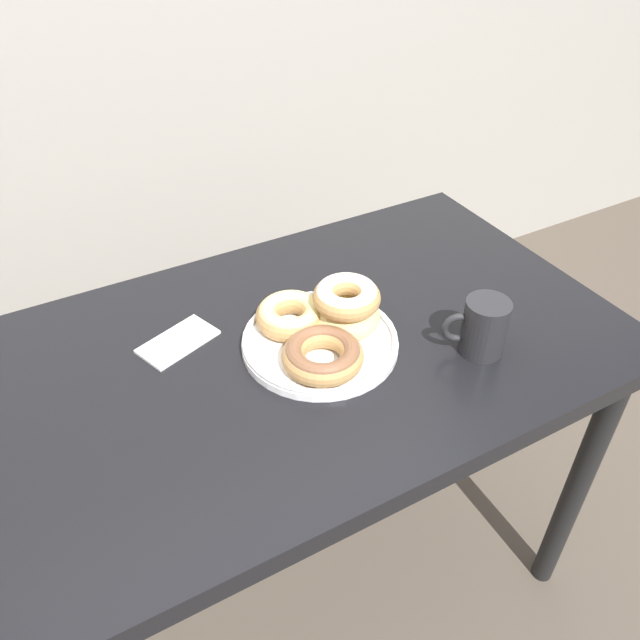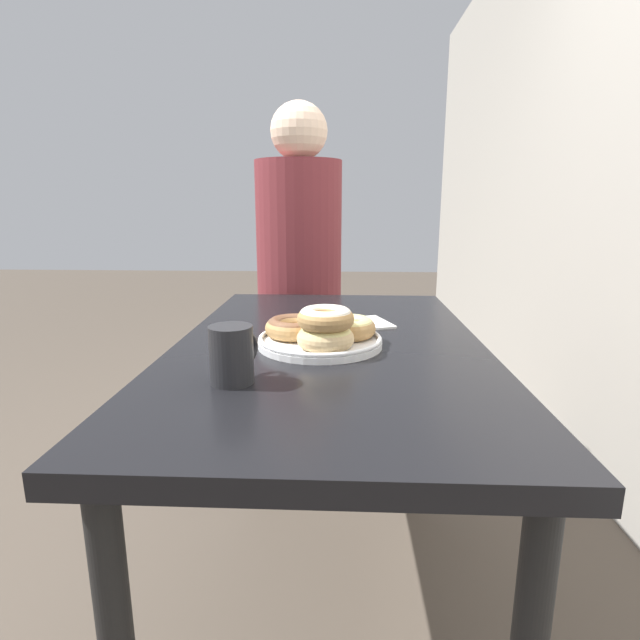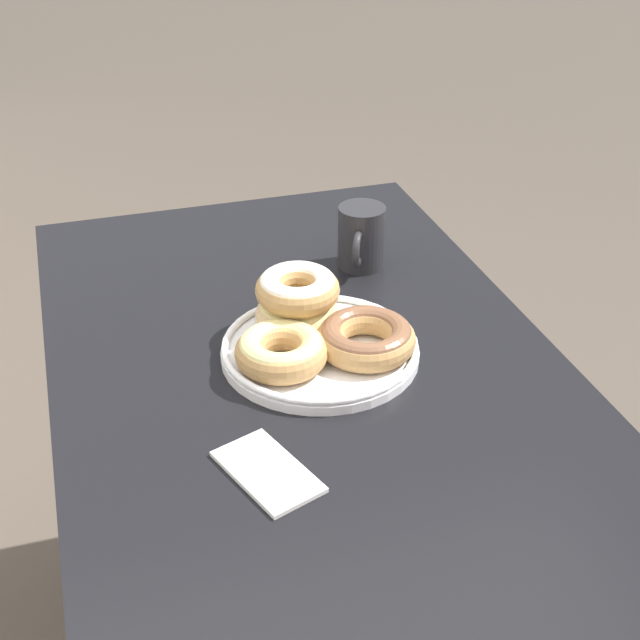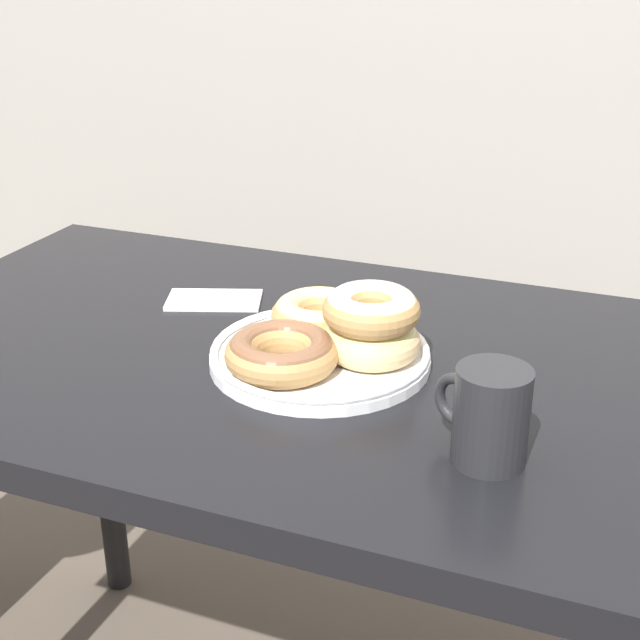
{
  "view_description": "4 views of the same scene",
  "coord_description": "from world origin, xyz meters",
  "views": [
    {
      "loc": [
        -0.37,
        -0.65,
        1.51
      ],
      "look_at": [
        0.04,
        0.08,
        0.84
      ],
      "focal_mm": 35.0,
      "sensor_mm": 36.0,
      "label": 1
    },
    {
      "loc": [
        1.12,
        0.13,
        1.09
      ],
      "look_at": [
        0.04,
        0.08,
        0.84
      ],
      "focal_mm": 28.0,
      "sensor_mm": 36.0,
      "label": 2
    },
    {
      "loc": [
        -0.96,
        0.39,
        1.48
      ],
      "look_at": [
        0.04,
        0.08,
        0.84
      ],
      "focal_mm": 50.0,
      "sensor_mm": 36.0,
      "label": 3
    },
    {
      "loc": [
        0.41,
        -0.86,
        1.28
      ],
      "look_at": [
        0.04,
        0.08,
        0.84
      ],
      "focal_mm": 50.0,
      "sensor_mm": 36.0,
      "label": 4
    }
  ],
  "objects": [
    {
      "name": "napkin",
      "position": [
        -0.18,
        0.22,
        0.78
      ],
      "size": [
        0.16,
        0.12,
        0.01
      ],
      "color": "white",
      "rests_on": "dining_table"
    },
    {
      "name": "coffee_mug",
      "position": [
        0.28,
        -0.06,
        0.83
      ],
      "size": [
        0.11,
        0.08,
        0.1
      ],
      "color": "#232326",
      "rests_on": "dining_table"
    },
    {
      "name": "dining_table",
      "position": [
        0.0,
        0.11,
        0.69
      ],
      "size": [
        1.2,
        0.7,
        0.78
      ],
      "color": "black",
      "rests_on": "ground_plane"
    },
    {
      "name": "person_figure",
      "position": [
        -0.81,
        -0.04,
        0.77
      ],
      "size": [
        0.37,
        0.32,
        1.44
      ],
      "color": "brown",
      "rests_on": "ground_plane"
    },
    {
      "name": "ground_plane",
      "position": [
        0.0,
        0.0,
        0.0
      ],
      "size": [
        14.0,
        14.0,
        0.0
      ],
      "primitive_type": "plane",
      "color": "#4C4238"
    },
    {
      "name": "donut_plate",
      "position": [
        0.05,
        0.09,
        0.81
      ],
      "size": [
        0.28,
        0.31,
        0.1
      ],
      "color": "white",
      "rests_on": "dining_table"
    }
  ]
}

